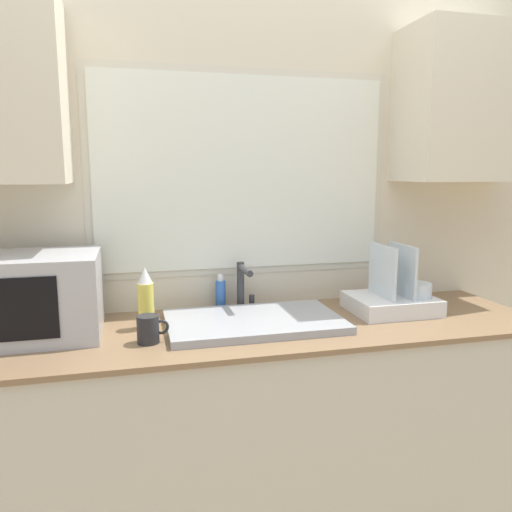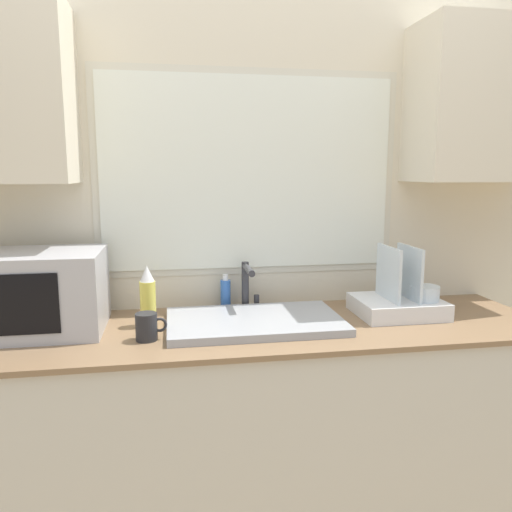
{
  "view_description": "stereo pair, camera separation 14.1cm",
  "coord_description": "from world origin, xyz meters",
  "views": [
    {
      "loc": [
        -0.48,
        -1.5,
        1.49
      ],
      "look_at": [
        -0.03,
        0.28,
        1.18
      ],
      "focal_mm": 35.0,
      "sensor_mm": 36.0,
      "label": 1
    },
    {
      "loc": [
        -0.34,
        -1.53,
        1.49
      ],
      "look_at": [
        -0.03,
        0.28,
        1.18
      ],
      "focal_mm": 35.0,
      "sensor_mm": 36.0,
      "label": 2
    }
  ],
  "objects": [
    {
      "name": "mug_near_sink",
      "position": [
        -0.43,
        0.21,
        0.95
      ],
      "size": [
        0.11,
        0.08,
        0.1
      ],
      "color": "#262628",
      "rests_on": "countertop"
    },
    {
      "name": "soap_bottle",
      "position": [
        -0.11,
        0.58,
        0.97
      ],
      "size": [
        0.04,
        0.04,
        0.15
      ],
      "color": "blue",
      "rests_on": "countertop"
    },
    {
      "name": "dish_rack",
      "position": [
        0.59,
        0.35,
        0.96
      ],
      "size": [
        0.35,
        0.29,
        0.29
      ],
      "color": "white",
      "rests_on": "countertop"
    },
    {
      "name": "wall_back",
      "position": [
        0.0,
        0.62,
        1.4
      ],
      "size": [
        6.0,
        0.38,
        2.6
      ],
      "color": "beige",
      "rests_on": "ground_plane"
    },
    {
      "name": "microwave",
      "position": [
        -0.85,
        0.39,
        1.05
      ],
      "size": [
        0.49,
        0.38,
        0.3
      ],
      "color": "#B2B2B7",
      "rests_on": "countertop"
    },
    {
      "name": "spray_bottle",
      "position": [
        -0.44,
        0.38,
        1.02
      ],
      "size": [
        0.06,
        0.06,
        0.24
      ],
      "color": "#D8CC4C",
      "rests_on": "countertop"
    },
    {
      "name": "sink_basin",
      "position": [
        -0.03,
        0.32,
        0.92
      ],
      "size": [
        0.67,
        0.42,
        0.03
      ],
      "color": "#9EA0A5",
      "rests_on": "countertop"
    },
    {
      "name": "countertop",
      "position": [
        0.0,
        0.32,
        0.45
      ],
      "size": [
        2.26,
        0.66,
        0.9
      ],
      "color": "beige",
      "rests_on": "ground_plane"
    },
    {
      "name": "faucet",
      "position": [
        -0.02,
        0.53,
        1.03
      ],
      "size": [
        0.08,
        0.2,
        0.21
      ],
      "color": "#333338",
      "rests_on": "countertop"
    }
  ]
}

